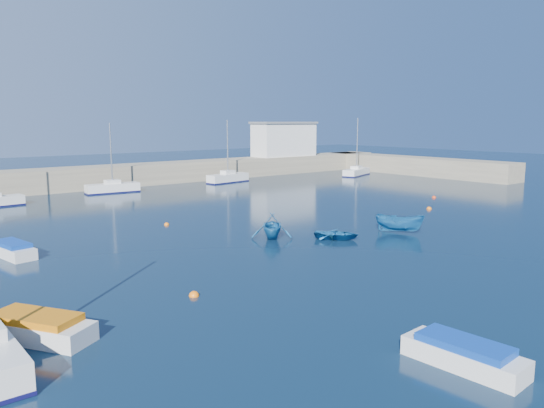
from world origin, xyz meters
TOP-DOWN VIEW (x-y plane):
  - ground at (0.00, 0.00)m, footprint 220.00×220.00m
  - back_wall at (0.00, 46.00)m, footprint 96.00×4.50m
  - right_arm at (44.00, 32.00)m, footprint 4.50×32.00m
  - harbor_office at (30.00, 46.00)m, footprint 10.00×4.00m
  - sailboat_6 at (-0.08, 40.57)m, footprint 6.00×2.15m
  - sailboat_7 at (15.79, 40.72)m, footprint 6.28×2.60m
  - sailboat_8 at (35.73, 36.05)m, footprint 6.71×4.00m
  - motorboat_0 at (-18.59, 3.22)m, footprint 3.63×4.58m
  - motorboat_1 at (-16.18, 16.89)m, footprint 1.95×3.94m
  - motorboat_3 at (-8.28, -8.08)m, footprint 1.61×4.04m
  - dinghy_center at (2.35, 7.98)m, footprint 3.56×3.72m
  - dinghy_left at (-0.89, 11.04)m, footprint 4.28×4.34m
  - dinghy_right at (7.46, 6.59)m, footprint 2.77×3.77m
  - buoy_0 at (-11.49, 3.76)m, footprint 0.49×0.49m
  - buoy_1 at (9.84, 7.97)m, footprint 0.39×0.39m
  - buoy_2 at (18.03, 11.30)m, footprint 0.47×0.47m
  - buoy_3 at (-4.33, 19.86)m, footprint 0.40×0.40m
  - buoy_4 at (24.65, 15.25)m, footprint 0.43×0.43m

SIDE VIEW (x-z plane):
  - ground at x=0.00m, z-range 0.00..0.00m
  - buoy_0 at x=-11.49m, z-range -0.24..0.24m
  - buoy_1 at x=9.84m, z-range -0.19..0.19m
  - buoy_2 at x=18.03m, z-range -0.23..0.23m
  - buoy_3 at x=-4.33m, z-range -0.20..0.20m
  - buoy_4 at x=24.65m, z-range -0.22..0.22m
  - dinghy_center at x=2.35m, z-range 0.00..0.63m
  - motorboat_1 at x=-16.18m, z-range -0.03..0.90m
  - motorboat_3 at x=-8.28m, z-range -0.03..0.90m
  - motorboat_0 at x=-18.59m, z-range -0.03..0.96m
  - sailboat_8 at x=35.73m, z-range -3.67..4.80m
  - sailboat_6 at x=-0.08m, z-range -3.32..4.49m
  - sailboat_7 at x=15.79m, z-range -3.43..4.70m
  - dinghy_right at x=7.46m, z-range 0.00..1.37m
  - dinghy_left at x=-0.89m, z-range 0.00..1.73m
  - back_wall at x=0.00m, z-range 0.00..2.60m
  - right_arm at x=44.00m, z-range 0.00..2.60m
  - harbor_office at x=30.00m, z-range 2.60..7.60m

